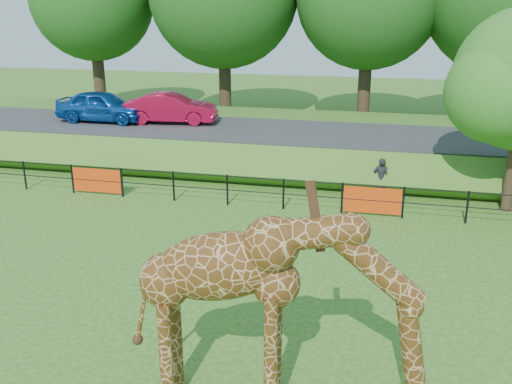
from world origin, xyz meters
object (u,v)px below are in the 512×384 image
giraffe (283,314)px  car_blue (102,106)px  car_red (171,108)px  visitor (381,178)px

giraffe → car_blue: (-11.56, 16.12, 0.27)m
giraffe → car_blue: 19.83m
car_blue → car_red: bearing=-82.4°
giraffe → car_blue: size_ratio=1.23×
giraffe → car_red: size_ratio=1.25×
car_red → giraffe: bearing=-160.7°
giraffe → car_red: giraffe is taller
car_red → visitor: car_red is taller
giraffe → car_red: 18.49m
car_blue → car_red: 3.31m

